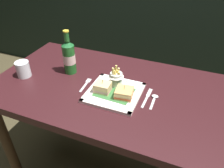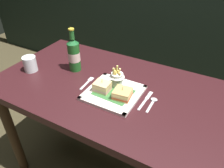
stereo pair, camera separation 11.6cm
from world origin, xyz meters
name	(u,v)px [view 2 (the right image)]	position (x,y,z in m)	size (l,w,h in m)	color
dining_table	(111,101)	(0.00, 0.00, 0.68)	(1.33, 0.74, 0.78)	#331418
square_plate	(113,93)	(0.05, -0.05, 0.78)	(0.27, 0.27, 0.02)	white
sandwich_half_left	(102,87)	(-0.01, -0.07, 0.81)	(0.08, 0.07, 0.07)	#E2BA82
sandwich_half_right	(122,94)	(0.11, -0.07, 0.81)	(0.09, 0.09, 0.07)	tan
fries_cup	(117,77)	(0.03, 0.02, 0.84)	(0.08, 0.08, 0.12)	silver
beer_bottle	(74,55)	(-0.28, 0.05, 0.88)	(0.07, 0.07, 0.26)	#205E24
water_glass	(30,65)	(-0.51, -0.09, 0.82)	(0.08, 0.08, 0.09)	silver
fork	(87,82)	(-0.13, -0.03, 0.78)	(0.03, 0.13, 0.00)	silver
knife	(146,100)	(0.22, -0.02, 0.78)	(0.02, 0.17, 0.00)	silver
spoon	(153,101)	(0.25, -0.01, 0.78)	(0.04, 0.12, 0.01)	silver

